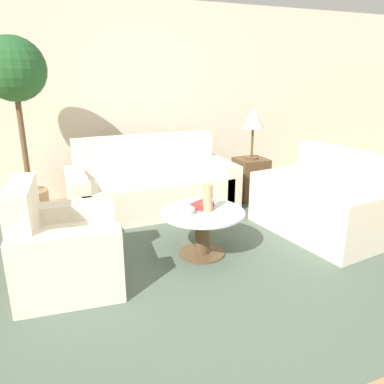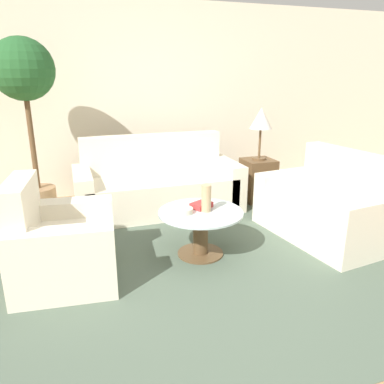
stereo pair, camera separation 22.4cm
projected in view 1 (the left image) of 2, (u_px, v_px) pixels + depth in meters
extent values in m
plane|color=#9E754C|center=(242.00, 299.00, 2.87)|extent=(14.00, 14.00, 0.00)
cube|color=beige|center=(136.00, 100.00, 5.20)|extent=(10.00, 0.06, 2.60)
cube|color=#4C5B4C|center=(202.00, 254.00, 3.58)|extent=(3.71, 3.57, 0.01)
cube|color=beige|center=(154.00, 195.00, 4.62)|extent=(1.80, 0.85, 0.44)
cube|color=beige|center=(146.00, 170.00, 4.85)|extent=(1.80, 0.18, 0.91)
cube|color=beige|center=(78.00, 198.00, 4.28)|extent=(0.20, 0.85, 0.58)
cube|color=beige|center=(220.00, 182.00, 4.93)|extent=(0.20, 0.85, 0.58)
cube|color=beige|center=(70.00, 258.00, 3.05)|extent=(0.85, 0.75, 0.44)
cube|color=beige|center=(26.00, 238.00, 2.90)|extent=(0.25, 0.69, 0.88)
cube|color=beige|center=(68.00, 270.00, 2.72)|extent=(0.80, 0.28, 0.58)
cube|color=beige|center=(70.00, 234.00, 3.33)|extent=(0.80, 0.28, 0.58)
cube|color=beige|center=(318.00, 214.00, 4.00)|extent=(0.95, 1.24, 0.44)
cube|color=beige|center=(341.00, 189.00, 4.08)|extent=(0.33, 1.16, 0.89)
cube|color=beige|center=(281.00, 193.00, 4.45)|extent=(0.83, 0.30, 0.58)
cube|color=beige|center=(366.00, 226.00, 3.51)|extent=(0.83, 0.30, 0.58)
cylinder|color=brown|center=(202.00, 253.00, 3.58)|extent=(0.43, 0.43, 0.02)
cylinder|color=brown|center=(202.00, 234.00, 3.52)|extent=(0.14, 0.14, 0.42)
cylinder|color=#B2C6C6|center=(202.00, 212.00, 3.45)|extent=(0.79, 0.79, 0.02)
cube|color=brown|center=(250.00, 179.00, 5.08)|extent=(0.39, 0.39, 0.56)
cylinder|color=brown|center=(251.00, 158.00, 4.99)|extent=(0.18, 0.18, 0.02)
cylinder|color=brown|center=(252.00, 143.00, 4.92)|extent=(0.03, 0.03, 0.38)
cone|color=beige|center=(253.00, 118.00, 4.83)|extent=(0.29, 0.29, 0.27)
cylinder|color=#93704C|center=(32.00, 205.00, 4.37)|extent=(0.39, 0.39, 0.36)
cylinder|color=brown|center=(23.00, 141.00, 4.14)|extent=(0.06, 0.06, 1.15)
sphere|color=#235628|center=(13.00, 69.00, 3.90)|extent=(0.67, 0.67, 0.67)
cylinder|color=tan|center=(208.00, 198.00, 3.42)|extent=(0.09, 0.09, 0.25)
cylinder|color=beige|center=(186.00, 211.00, 3.39)|extent=(0.17, 0.17, 0.05)
cube|color=#BC3333|center=(202.00, 205.00, 3.54)|extent=(0.23, 0.21, 0.05)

